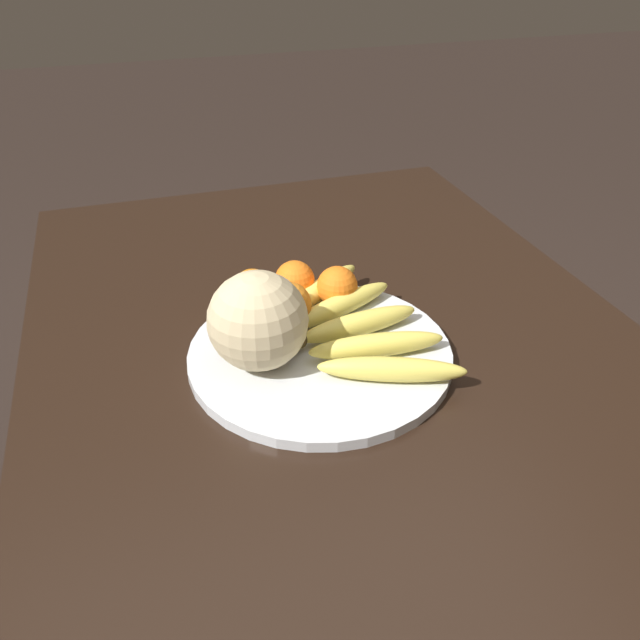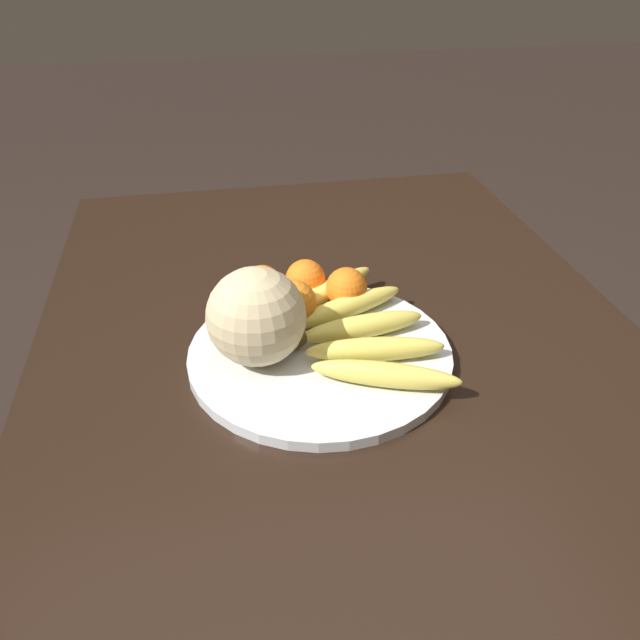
{
  "view_description": "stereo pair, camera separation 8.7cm",
  "coord_description": "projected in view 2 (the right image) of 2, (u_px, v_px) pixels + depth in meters",
  "views": [
    {
      "loc": [
        -0.7,
        0.26,
        1.27
      ],
      "look_at": [
        -0.01,
        0.04,
        0.78
      ],
      "focal_mm": 35.0,
      "sensor_mm": 36.0,
      "label": 1
    },
    {
      "loc": [
        -0.72,
        0.18,
        1.27
      ],
      "look_at": [
        -0.01,
        0.04,
        0.78
      ],
      "focal_mm": 35.0,
      "sensor_mm": 36.0,
      "label": 2
    }
  ],
  "objects": [
    {
      "name": "orange_mid_center",
      "position": [
        305.0,
        279.0,
        1.0
      ],
      "size": [
        0.06,
        0.06,
        0.06
      ],
      "color": "orange",
      "rests_on": "fruit_bowl"
    },
    {
      "name": "kitchen_table",
      "position": [
        346.0,
        401.0,
        0.97
      ],
      "size": [
        1.35,
        0.93,
        0.72
      ],
      "color": "black",
      "rests_on": "ground_plane"
    },
    {
      "name": "banana_bunch",
      "position": [
        359.0,
        329.0,
        0.91
      ],
      "size": [
        0.35,
        0.22,
        0.04
      ],
      "rotation": [
        0.0,
        0.0,
        4.84
      ],
      "color": "#473819",
      "rests_on": "fruit_bowl"
    },
    {
      "name": "orange_front_right",
      "position": [
        293.0,
        303.0,
        0.94
      ],
      "size": [
        0.07,
        0.07,
        0.07
      ],
      "color": "orange",
      "rests_on": "fruit_bowl"
    },
    {
      "name": "melon",
      "position": [
        256.0,
        317.0,
        0.85
      ],
      "size": [
        0.14,
        0.14,
        0.14
      ],
      "color": "beige",
      "rests_on": "fruit_bowl"
    },
    {
      "name": "orange_front_left",
      "position": [
        346.0,
        288.0,
        0.98
      ],
      "size": [
        0.07,
        0.07,
        0.07
      ],
      "color": "orange",
      "rests_on": "fruit_bowl"
    },
    {
      "name": "orange_back_left",
      "position": [
        263.0,
        285.0,
        0.99
      ],
      "size": [
        0.06,
        0.06,
        0.06
      ],
      "color": "orange",
      "rests_on": "fruit_bowl"
    },
    {
      "name": "fruit_bowl",
      "position": [
        320.0,
        353.0,
        0.9
      ],
      "size": [
        0.38,
        0.38,
        0.02
      ],
      "color": "silver",
      "rests_on": "kitchen_table"
    },
    {
      "name": "ground_plane",
      "position": [
        339.0,
        624.0,
        1.32
      ],
      "size": [
        12.0,
        12.0,
        0.0
      ],
      "primitive_type": "plane",
      "color": "black"
    }
  ]
}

